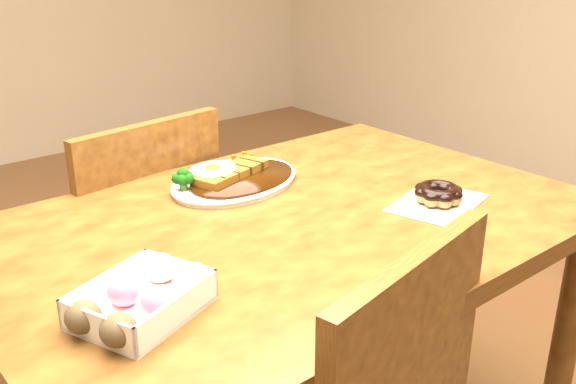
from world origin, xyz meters
TOP-DOWN VIEW (x-y plane):
  - table at (0.00, 0.00)m, footprint 1.20×0.80m
  - chair_far at (-0.11, 0.54)m, footprint 0.47×0.47m
  - katsu_curry_plate at (0.01, 0.22)m, footprint 0.36×0.29m
  - donut_box at (-0.39, -0.13)m, footprint 0.23×0.20m
  - pon_de_ring at (0.28, -0.14)m, footprint 0.24×0.20m

SIDE VIEW (x-z plane):
  - chair_far at x=-0.11m, z-range 0.04..0.91m
  - table at x=0.00m, z-range 0.28..1.03m
  - katsu_curry_plate at x=0.01m, z-range 0.73..0.80m
  - pon_de_ring at x=0.28m, z-range 0.75..0.79m
  - donut_box at x=-0.39m, z-range 0.75..0.80m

